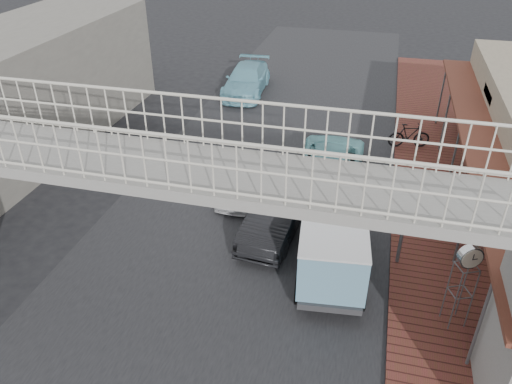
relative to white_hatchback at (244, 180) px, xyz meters
The scene contains 14 objects.
ground 3.48m from the white_hatchback, 81.60° to the right, with size 120.00×120.00×0.00m, color black.
road_strip 3.47m from the white_hatchback, 81.60° to the right, with size 10.00×60.00×0.01m, color black.
sidewalk 7.03m from the white_hatchback, ahead, with size 3.00×40.00×0.10m, color brown.
footbridge 7.83m from the white_hatchback, 86.13° to the right, with size 16.40×2.40×6.34m.
building_far_left 10.98m from the white_hatchback, 166.02° to the left, with size 5.00×14.00×5.00m, color gray.
white_hatchback is the anchor object (origin of this frame).
dark_sedan 2.64m from the white_hatchback, 50.45° to the right, with size 1.51×4.33×1.43m, color black.
angkot_curb 3.69m from the white_hatchback, 35.51° to the left, with size 2.43×5.27×1.47m, color #6CB6BC.
angkot_far 11.06m from the white_hatchback, 104.79° to the left, with size 2.11×5.18×1.50m, color #75B7CB.
angkot_van 5.32m from the white_hatchback, 45.04° to the right, with size 2.32×4.36×2.05m.
motorcycle_near 5.80m from the white_hatchback, ahead, with size 0.55×1.58×0.83m, color black.
motorcycle_far 8.19m from the white_hatchback, 42.51° to the left, with size 0.52×1.84×1.10m, color black.
street_clock 8.88m from the white_hatchback, 35.13° to the right, with size 0.65×0.63×2.53m.
arrow_sign 7.45m from the white_hatchback, 25.69° to the right, with size 1.96×1.32×3.24m.
Camera 1 is at (3.95, -12.19, 10.01)m, focal length 35.00 mm.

